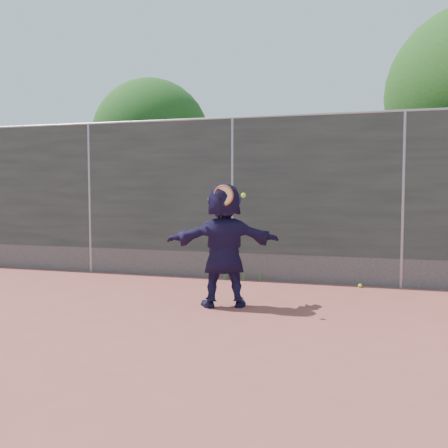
# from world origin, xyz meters

# --- Properties ---
(ground) EXTENTS (80.00, 80.00, 0.00)m
(ground) POSITION_xyz_m (0.00, 0.00, 0.00)
(ground) COLOR #9E4C42
(ground) RESTS_ON ground
(player) EXTENTS (1.73, 1.08, 1.79)m
(player) POSITION_xyz_m (0.45, 1.37, 0.89)
(player) COLOR #1C163D
(player) RESTS_ON ground
(ball_ground) EXTENTS (0.07, 0.07, 0.07)m
(ball_ground) POSITION_xyz_m (2.33, 3.30, 0.03)
(ball_ground) COLOR #A9DB30
(ball_ground) RESTS_ON ground
(fence) EXTENTS (20.00, 0.06, 3.03)m
(fence) POSITION_xyz_m (-0.00, 3.50, 1.58)
(fence) COLOR #38423D
(fence) RESTS_ON ground
(swing_action) EXTENTS (0.49, 0.20, 0.51)m
(swing_action) POSITION_xyz_m (0.53, 1.16, 1.58)
(swing_action) COLOR #C75812
(swing_action) RESTS_ON ground
(tree_left) EXTENTS (3.15, 3.00, 4.53)m
(tree_left) POSITION_xyz_m (-2.85, 6.55, 2.94)
(tree_left) COLOR #382314
(tree_left) RESTS_ON ground
(weed_clump) EXTENTS (0.68, 0.07, 0.30)m
(weed_clump) POSITION_xyz_m (0.29, 3.38, 0.13)
(weed_clump) COLOR #387226
(weed_clump) RESTS_ON ground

